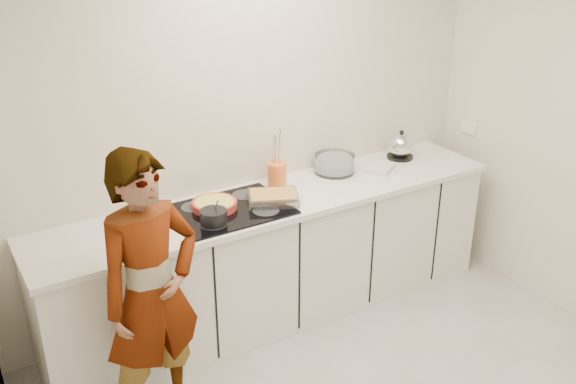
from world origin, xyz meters
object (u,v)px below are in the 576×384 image
baking_dish (273,197)px  mixing_bowl (335,164)px  tart_dish (214,204)px  utensil_crock (277,174)px  saucepan (214,217)px  kettle (401,146)px  cook (152,293)px  hob (230,210)px

baking_dish → mixing_bowl: mixing_bowl is taller
tart_dish → utensil_crock: size_ratio=1.83×
saucepan → mixing_bowl: (1.11, 0.32, 0.00)m
kettle → cook: cook is taller
cook → baking_dish: bearing=11.0°
tart_dish → kettle: size_ratio=1.31×
kettle → cook: size_ratio=0.14×
tart_dish → kettle: (1.60, 0.10, 0.05)m
baking_dish → kettle: 1.26m
utensil_crock → cook: size_ratio=0.10×
hob → saucepan: saucepan is taller
utensil_crock → cook: 1.36m
tart_dish → cook: 0.84m
hob → kettle: size_ratio=3.23×
tart_dish → utensil_crock: 0.56m
tart_dish → utensil_crock: utensil_crock is taller
saucepan → hob: bearing=38.3°
hob → mixing_bowl: 0.95m
hob → tart_dish: tart_dish is taller
saucepan → cook: (-0.53, -0.34, -0.17)m
baking_dish → utensil_crock: (0.18, 0.25, 0.03)m
hob → mixing_bowl: mixing_bowl is taller
hob → mixing_bowl: size_ratio=2.23×
tart_dish → hob: bearing=-37.0°
saucepan → baking_dish: 0.47m
cook → mixing_bowl: bearing=9.7°
tart_dish → kettle: kettle is taller
tart_dish → mixing_bowl: 1.01m
hob → cook: cook is taller
hob → mixing_bowl: bearing=11.1°
baking_dish → kettle: bearing=9.7°
hob → baking_dish: baking_dish is taller
kettle → utensil_crock: 1.06m
hob → cook: bearing=-145.7°
kettle → tart_dish: bearing=-176.5°
saucepan → cook: 0.65m
tart_dish → baking_dish: size_ratio=0.76×
tart_dish → cook: (-0.63, -0.54, -0.15)m
saucepan → kettle: 1.72m
hob → kettle: (1.52, 0.16, 0.09)m
tart_dish → baking_dish: baking_dish is taller
mixing_bowl → cook: 1.77m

